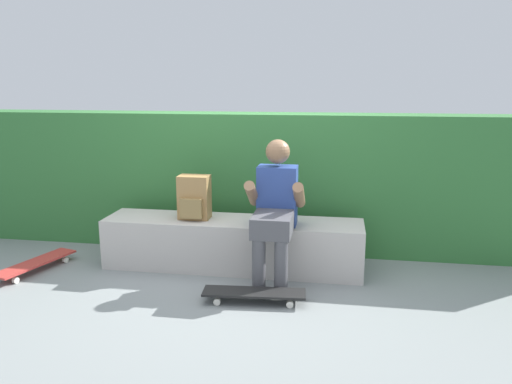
% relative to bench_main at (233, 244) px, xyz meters
% --- Properties ---
extents(ground_plane, '(24.00, 24.00, 0.00)m').
position_rel_bench_main_xyz_m(ground_plane, '(0.00, -0.37, -0.23)').
color(ground_plane, gray).
extents(bench_main, '(2.36, 0.51, 0.46)m').
position_rel_bench_main_xyz_m(bench_main, '(0.00, 0.00, 0.00)').
color(bench_main, '#BAB3AC').
rests_on(bench_main, ground).
extents(person_skater, '(0.49, 0.62, 1.21)m').
position_rel_bench_main_xyz_m(person_skater, '(0.42, -0.22, 0.43)').
color(person_skater, '#2D4793').
rests_on(person_skater, ground).
extents(skateboard_near_person, '(0.81, 0.26, 0.09)m').
position_rel_bench_main_xyz_m(skateboard_near_person, '(0.32, -0.72, -0.15)').
color(skateboard_near_person, black).
rests_on(skateboard_near_person, ground).
extents(skateboard_beside_bench, '(0.41, 0.82, 0.09)m').
position_rel_bench_main_xyz_m(skateboard_beside_bench, '(-1.75, -0.39, -0.15)').
color(skateboard_beside_bench, '#BC3833').
rests_on(skateboard_beside_bench, ground).
extents(backpack_on_bench, '(0.28, 0.23, 0.40)m').
position_rel_bench_main_xyz_m(backpack_on_bench, '(-0.35, -0.01, 0.42)').
color(backpack_on_bench, '#A37A47').
rests_on(backpack_on_bench, bench_main).
extents(hedge_row, '(6.40, 0.51, 1.38)m').
position_rel_bench_main_xyz_m(hedge_row, '(0.05, 0.70, 0.46)').
color(hedge_row, '#316E34').
rests_on(hedge_row, ground).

